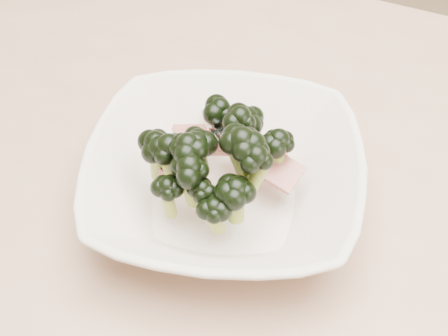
% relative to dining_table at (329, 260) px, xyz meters
% --- Properties ---
extents(dining_table, '(1.20, 0.80, 0.75)m').
position_rel_dining_table_xyz_m(dining_table, '(0.00, 0.00, 0.00)').
color(dining_table, tan).
rests_on(dining_table, ground).
extents(broccoli_dish, '(0.35, 0.35, 0.12)m').
position_rel_dining_table_xyz_m(broccoli_dish, '(-0.11, -0.05, 0.14)').
color(broccoli_dish, beige).
rests_on(broccoli_dish, dining_table).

